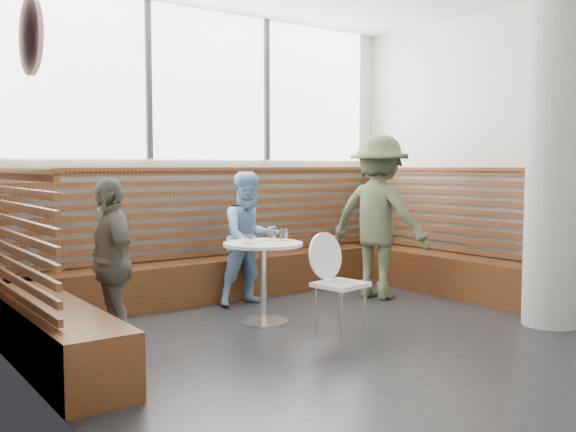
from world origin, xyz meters
TOP-DOWN VIEW (x-y plane):
  - room at (0.00, 0.00)m, footprint 5.00×5.00m
  - booth at (0.00, 1.77)m, footprint 5.00×2.50m
  - concrete_column at (1.85, -0.60)m, footprint 0.50×0.50m
  - wall_art at (-2.46, 0.40)m, footprint 0.03×0.50m
  - cafe_table at (-0.27, 1.02)m, footprint 0.74×0.74m
  - cafe_chair at (0.08, 0.40)m, footprint 0.42×0.41m
  - adult_man at (1.43, 1.24)m, footprint 1.02×1.33m
  - child_back at (0.06, 1.76)m, footprint 0.72×0.58m
  - child_left at (-1.73, 1.06)m, footprint 0.38×0.83m
  - plate_near at (-0.37, 1.11)m, footprint 0.19×0.19m
  - plate_far at (-0.15, 1.15)m, footprint 0.21×0.21m
  - glass_left at (-0.47, 0.96)m, footprint 0.06×0.06m
  - glass_mid at (-0.21, 0.95)m, footprint 0.07×0.07m
  - glass_right at (-0.03, 1.02)m, footprint 0.08×0.08m
  - menu_card at (-0.22, 0.89)m, footprint 0.24×0.19m

SIDE VIEW (x-z plane):
  - booth at x=0.00m, z-range -0.31..1.13m
  - cafe_chair at x=0.08m, z-range 0.08..0.96m
  - cafe_table at x=-0.27m, z-range 0.17..0.93m
  - child_left at x=-1.73m, z-range 0.00..1.38m
  - child_back at x=0.06m, z-range 0.00..1.42m
  - menu_card at x=-0.22m, z-range 0.76..0.77m
  - plate_near at x=-0.37m, z-range 0.76..0.78m
  - plate_far at x=-0.15m, z-range 0.76..0.78m
  - glass_left at x=-0.47m, z-range 0.76..0.86m
  - glass_mid at x=-0.21m, z-range 0.76..0.87m
  - glass_right at x=-0.03m, z-range 0.76..0.88m
  - adult_man at x=1.43m, z-range 0.00..1.81m
  - concrete_column at x=1.85m, z-range 0.00..3.20m
  - room at x=0.00m, z-range 0.00..3.20m
  - wall_art at x=-2.46m, z-range 2.05..2.55m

